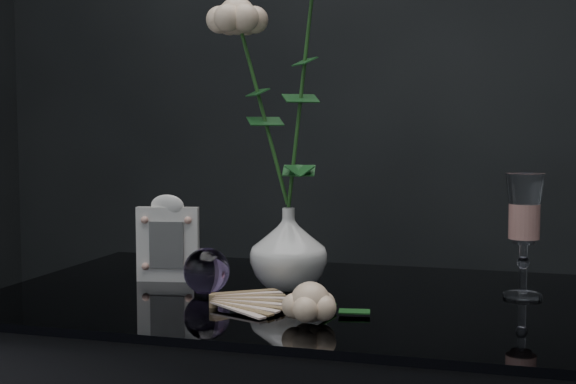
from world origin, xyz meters
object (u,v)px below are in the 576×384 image
(picture_frame, at_px, (168,238))
(paperweight, at_px, (207,271))
(vase, at_px, (288,248))
(wine_glass, at_px, (524,236))
(loose_rose, at_px, (310,302))

(picture_frame, xyz_separation_m, paperweight, (0.10, -0.08, -0.04))
(vase, xyz_separation_m, wine_glass, (0.36, 0.04, 0.03))
(picture_frame, bearing_deg, wine_glass, -7.61)
(picture_frame, distance_m, loose_rose, 0.37)
(vase, height_order, wine_glass, wine_glass)
(paperweight, relative_size, loose_rose, 0.45)
(vase, height_order, picture_frame, picture_frame)
(wine_glass, xyz_separation_m, picture_frame, (-0.57, -0.04, -0.02))
(vase, distance_m, wine_glass, 0.36)
(paperweight, xyz_separation_m, loose_rose, (0.20, -0.13, -0.01))
(vase, height_order, loose_rose, vase)
(picture_frame, bearing_deg, loose_rose, -45.95)
(vase, distance_m, loose_rose, 0.23)
(wine_glass, distance_m, loose_rose, 0.37)
(wine_glass, bearing_deg, loose_rose, -137.52)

